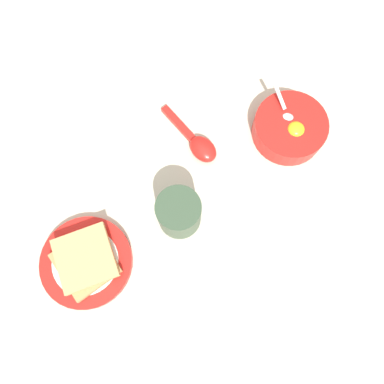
{
  "coord_description": "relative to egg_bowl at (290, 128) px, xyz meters",
  "views": [
    {
      "loc": [
        0.01,
        0.18,
        0.72
      ],
      "look_at": [
        0.07,
        -0.02,
        0.02
      ],
      "focal_mm": 35.0,
      "sensor_mm": 36.0,
      "label": 1
    }
  ],
  "objects": [
    {
      "name": "egg_bowl",
      "position": [
        0.0,
        0.0,
        0.0
      ],
      "size": [
        0.15,
        0.15,
        0.08
      ],
      "color": "red",
      "rests_on": "ground_plane"
    },
    {
      "name": "ground_plane",
      "position": [
        0.09,
        0.2,
        -0.03
      ],
      "size": [
        3.0,
        3.0,
        0.0
      ],
      "primitive_type": "plane",
      "color": "beige"
    },
    {
      "name": "toast_sandwich",
      "position": [
        0.3,
        0.37,
        0.01
      ],
      "size": [
        0.14,
        0.15,
        0.03
      ],
      "color": "tan",
      "rests_on": "toast_plate"
    },
    {
      "name": "soup_spoon",
      "position": [
        0.17,
        0.08,
        -0.01
      ],
      "size": [
        0.15,
        0.11,
        0.03
      ],
      "color": "red",
      "rests_on": "ground_plane"
    },
    {
      "name": "toast_plate",
      "position": [
        0.3,
        0.37,
        -0.02
      ],
      "size": [
        0.17,
        0.17,
        0.02
      ],
      "color": "red",
      "rests_on": "ground_plane"
    },
    {
      "name": "drinking_cup",
      "position": [
        0.16,
        0.24,
        0.02
      ],
      "size": [
        0.08,
        0.08,
        0.09
      ],
      "color": "#334733",
      "rests_on": "ground_plane"
    }
  ]
}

